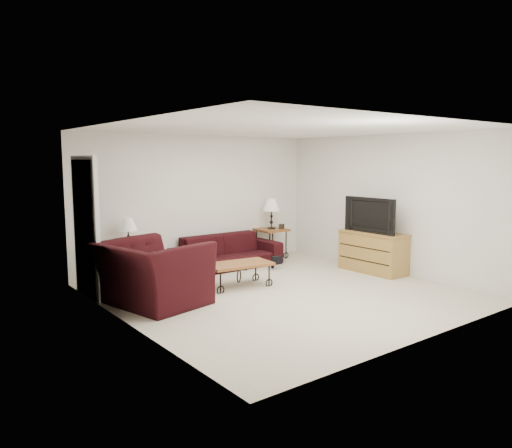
{
  "coord_description": "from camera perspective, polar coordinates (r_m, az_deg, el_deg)",
  "views": [
    {
      "loc": [
        -4.84,
        -5.65,
        2.04
      ],
      "look_at": [
        0.0,
        0.7,
        1.0
      ],
      "focal_mm": 34.62,
      "sensor_mm": 36.0,
      "label": 1
    }
  ],
  "objects": [
    {
      "name": "coffee_table",
      "position": [
        8.01,
        -1.98,
        -5.89
      ],
      "size": [
        1.11,
        0.69,
        0.39
      ],
      "primitive_type": "cube",
      "rotation": [
        0.0,
        0.0,
        -0.12
      ],
      "color": "brown",
      "rests_on": "ground"
    },
    {
      "name": "doorway",
      "position": [
        7.74,
        -19.16,
        -0.56
      ],
      "size": [
        0.08,
        0.94,
        2.04
      ],
      "primitive_type": "cube",
      "color": "black",
      "rests_on": "ground"
    },
    {
      "name": "side_table_right",
      "position": [
        10.26,
        1.78,
        -2.27
      ],
      "size": [
        0.61,
        0.61,
        0.62
      ],
      "primitive_type": "cube",
      "rotation": [
        0.0,
        0.0,
        -0.06
      ],
      "color": "brown",
      "rests_on": "ground"
    },
    {
      "name": "armchair",
      "position": [
        7.14,
        -11.87,
        -5.61
      ],
      "size": [
        1.49,
        1.62,
        0.9
      ],
      "primitive_type": "imported",
      "rotation": [
        0.0,
        0.0,
        1.8
      ],
      "color": "black",
      "rests_on": "ground"
    },
    {
      "name": "wall_left",
      "position": [
        6.16,
        -14.7,
        -0.19
      ],
      "size": [
        0.02,
        5.0,
        2.5
      ],
      "primitive_type": "cube",
      "color": "silver",
      "rests_on": "ground"
    },
    {
      "name": "backpack",
      "position": [
        9.32,
        1.93,
        -3.8
      ],
      "size": [
        0.38,
        0.3,
        0.45
      ],
      "primitive_type": "ellipsoid",
      "rotation": [
        0.0,
        0.0,
        0.1
      ],
      "color": "black",
      "rests_on": "ground"
    },
    {
      "name": "ceiling",
      "position": [
        7.45,
        3.32,
        10.95
      ],
      "size": [
        5.0,
        5.0,
        0.0
      ],
      "primitive_type": "plane",
      "color": "white",
      "rests_on": "wall_back"
    },
    {
      "name": "photo_frame_right",
      "position": [
        10.19,
        2.97,
        -0.28
      ],
      "size": [
        0.12,
        0.05,
        0.1
      ],
      "primitive_type": "cube",
      "rotation": [
        0.0,
        0.0,
        -0.27
      ],
      "color": "black",
      "rests_on": "side_table_right"
    },
    {
      "name": "photo_frame_left",
      "position": [
        8.43,
        -15.03,
        -2.8
      ],
      "size": [
        0.11,
        0.03,
        0.09
      ],
      "primitive_type": "cube",
      "rotation": [
        0.0,
        0.0,
        0.17
      ],
      "color": "black",
      "rests_on": "side_table_left"
    },
    {
      "name": "television",
      "position": [
        9.15,
        13.41,
        1.04
      ],
      "size": [
        0.14,
        1.1,
        0.63
      ],
      "primitive_type": "imported",
      "rotation": [
        0.0,
        0.0,
        -1.57
      ],
      "color": "black",
      "rests_on": "tv_stand"
    },
    {
      "name": "lamp_right",
      "position": [
        10.17,
        1.79,
        1.2
      ],
      "size": [
        0.38,
        0.38,
        0.62
      ],
      "primitive_type": null,
      "rotation": [
        0.0,
        0.0,
        -0.06
      ],
      "color": "black",
      "rests_on": "side_table_right"
    },
    {
      "name": "sofa",
      "position": [
        9.4,
        -3.37,
        -3.2
      ],
      "size": [
        2.12,
        0.83,
        0.62
      ],
      "primitive_type": "imported",
      "color": "black",
      "rests_on": "ground"
    },
    {
      "name": "ground",
      "position": [
        7.71,
        3.18,
        -7.93
      ],
      "size": [
        5.0,
        5.0,
        0.0
      ],
      "primitive_type": "plane",
      "color": "beige",
      "rests_on": "ground"
    },
    {
      "name": "wall_right",
      "position": [
        9.29,
        15.06,
        2.29
      ],
      "size": [
        0.02,
        5.0,
        2.5
      ],
      "primitive_type": "cube",
      "color": "silver",
      "rests_on": "ground"
    },
    {
      "name": "wall_back",
      "position": [
        9.51,
        -6.59,
        2.61
      ],
      "size": [
        5.0,
        0.02,
        2.5
      ],
      "primitive_type": "cube",
      "color": "silver",
      "rests_on": "ground"
    },
    {
      "name": "wall_front",
      "position": [
        5.82,
        19.45,
        -0.8
      ],
      "size": [
        5.0,
        0.02,
        2.5
      ],
      "primitive_type": "cube",
      "color": "silver",
      "rests_on": "ground"
    },
    {
      "name": "side_table_left",
      "position": [
        8.68,
        -14.42,
        -4.59
      ],
      "size": [
        0.49,
        0.49,
        0.54
      ],
      "primitive_type": "cube",
      "rotation": [
        0.0,
        0.0,
        -0.0
      ],
      "color": "brown",
      "rests_on": "ground"
    },
    {
      "name": "lamp_left",
      "position": [
        8.59,
        -14.54,
        -1.09
      ],
      "size": [
        0.31,
        0.31,
        0.54
      ],
      "primitive_type": null,
      "rotation": [
        0.0,
        0.0,
        -0.0
      ],
      "color": "black",
      "rests_on": "side_table_left"
    },
    {
      "name": "throw_pillow",
      "position": [
        7.14,
        -10.62,
        -4.99
      ],
      "size": [
        0.2,
        0.42,
        0.41
      ],
      "primitive_type": "cube",
      "rotation": [
        0.0,
        0.0,
        1.8
      ],
      "color": "#CB4B1A",
      "rests_on": "armchair"
    },
    {
      "name": "tv_stand",
      "position": [
        9.26,
        13.36,
        -3.17
      ],
      "size": [
        0.51,
        1.23,
        0.74
      ],
      "primitive_type": "cube",
      "color": "#AE8040",
      "rests_on": "ground"
    }
  ]
}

